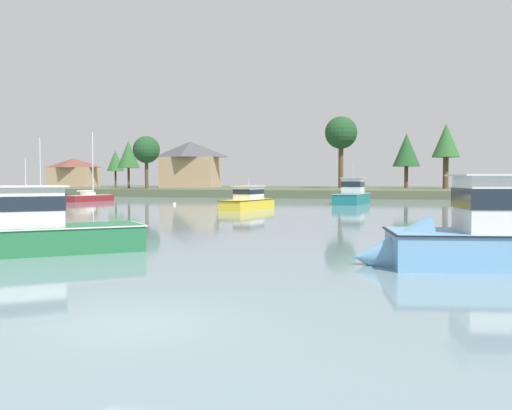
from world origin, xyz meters
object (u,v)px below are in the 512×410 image
(cruiser_green, at_px, (17,239))
(cruiser_teal, at_px, (353,198))
(cruiser_skyblue, at_px, (497,244))
(dinghy_wood, at_px, (33,203))
(mooring_buoy_white, at_px, (174,204))
(cruiser_yellow, at_px, (251,203))
(sailboat_navy, at_px, (44,197))
(sailboat_maroon, at_px, (90,200))

(cruiser_green, height_order, cruiser_teal, cruiser_teal)
(cruiser_skyblue, relative_size, dinghy_wood, 3.07)
(cruiser_teal, height_order, mooring_buoy_white, cruiser_teal)
(cruiser_skyblue, bearing_deg, cruiser_yellow, 117.37)
(sailboat_navy, xyz_separation_m, mooring_buoy_white, (27.99, -15.91, -0.15))
(sailboat_maroon, height_order, mooring_buoy_white, sailboat_maroon)
(cruiser_teal, xyz_separation_m, mooring_buoy_white, (-19.79, -8.27, -0.63))
(cruiser_green, height_order, sailboat_navy, sailboat_navy)
(cruiser_green, bearing_deg, sailboat_maroon, 117.16)
(cruiser_green, bearing_deg, cruiser_skyblue, 3.79)
(mooring_buoy_white, bearing_deg, dinghy_wood, -173.63)
(cruiser_teal, bearing_deg, sailboat_maroon, -177.79)
(sailboat_maroon, relative_size, cruiser_green, 1.10)
(sailboat_maroon, distance_m, dinghy_wood, 9.20)
(sailboat_maroon, height_order, cruiser_teal, sailboat_maroon)
(cruiser_green, distance_m, cruiser_yellow, 36.10)
(sailboat_navy, height_order, cruiser_teal, sailboat_navy)
(cruiser_green, height_order, dinghy_wood, cruiser_green)
(cruiser_green, xyz_separation_m, cruiser_yellow, (0.43, 36.10, -0.07))
(dinghy_wood, distance_m, mooring_buoy_white, 17.43)
(cruiser_green, relative_size, mooring_buoy_white, 19.32)
(mooring_buoy_white, bearing_deg, cruiser_teal, 22.67)
(cruiser_green, distance_m, cruiser_teal, 51.46)
(sailboat_navy, xyz_separation_m, dinghy_wood, (10.67, -17.85, -0.10))
(dinghy_wood, relative_size, mooring_buoy_white, 7.99)
(sailboat_navy, height_order, cruiser_yellow, sailboat_navy)
(cruiser_skyblue, xyz_separation_m, cruiser_teal, (-9.10, 49.37, -0.10))
(cruiser_yellow, distance_m, dinghy_wood, 28.49)
(sailboat_navy, relative_size, cruiser_teal, 0.99)
(sailboat_maroon, bearing_deg, dinghy_wood, -105.54)
(sailboat_maroon, bearing_deg, cruiser_yellow, -27.13)
(cruiser_yellow, relative_size, mooring_buoy_white, 19.61)
(cruiser_skyblue, xyz_separation_m, dinghy_wood, (-46.22, 39.17, -0.67))
(sailboat_navy, bearing_deg, cruiser_yellow, -29.70)
(cruiser_yellow, xyz_separation_m, cruiser_teal, (8.95, 14.50, 0.14))
(cruiser_green, relative_size, cruiser_yellow, 0.98)
(sailboat_navy, bearing_deg, mooring_buoy_white, -29.62)
(cruiser_skyblue, height_order, mooring_buoy_white, cruiser_skyblue)
(sailboat_maroon, bearing_deg, cruiser_teal, 2.21)
(dinghy_wood, xyz_separation_m, cruiser_teal, (37.11, 10.20, 0.58))
(cruiser_skyblue, relative_size, cruiser_yellow, 1.25)
(sailboat_maroon, relative_size, mooring_buoy_white, 21.19)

